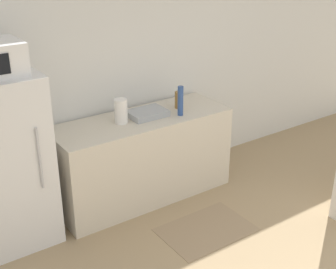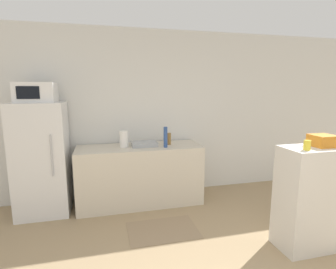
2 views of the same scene
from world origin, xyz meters
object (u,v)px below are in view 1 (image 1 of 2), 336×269
object	(u,v)px
bottle_tall	(180,101)
bottle_short	(178,100)
paper_towel_roll	(121,111)
refrigerator	(7,163)

from	to	relation	value
bottle_tall	bottle_short	distance (m)	0.21
bottle_tall	paper_towel_roll	world-z (taller)	bottle_tall
refrigerator	bottle_short	world-z (taller)	refrigerator
bottle_tall	bottle_short	bearing A→B (deg)	61.75
bottle_tall	paper_towel_roll	size ratio (longest dim) A/B	1.26
refrigerator	bottle_short	distance (m)	1.79
refrigerator	paper_towel_roll	size ratio (longest dim) A/B	6.45
bottle_short	paper_towel_roll	bearing A→B (deg)	-178.45
bottle_short	paper_towel_roll	xyz separation A→B (m)	(-0.67, -0.02, 0.03)
refrigerator	bottle_tall	world-z (taller)	refrigerator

